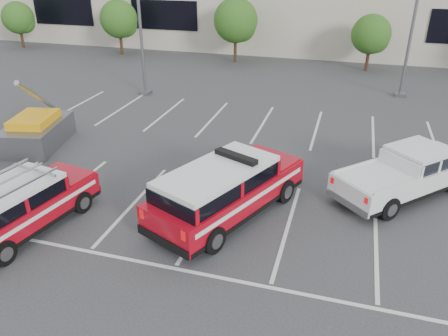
# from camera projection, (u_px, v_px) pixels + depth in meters

# --- Properties ---
(ground) EXTENTS (120.00, 120.00, 0.00)m
(ground) POSITION_uv_depth(u_px,v_px,m) (207.00, 215.00, 14.59)
(ground) COLOR #323234
(ground) RESTS_ON ground
(stall_markings) EXTENTS (23.00, 15.00, 0.01)m
(stall_markings) POSITION_uv_depth(u_px,v_px,m) (241.00, 160.00, 18.45)
(stall_markings) COLOR silver
(stall_markings) RESTS_ON ground
(tree_far_left) EXTENTS (2.77, 2.77, 3.99)m
(tree_far_left) POSITION_uv_depth(u_px,v_px,m) (19.00, 19.00, 38.72)
(tree_far_left) COLOR #3F2B19
(tree_far_left) RESTS_ON ground
(tree_left) EXTENTS (3.07, 3.07, 4.42)m
(tree_left) POSITION_uv_depth(u_px,v_px,m) (120.00, 20.00, 36.05)
(tree_left) COLOR #3F2B19
(tree_left) RESTS_ON ground
(tree_mid_left) EXTENTS (3.37, 3.37, 4.85)m
(tree_mid_left) POSITION_uv_depth(u_px,v_px,m) (237.00, 22.00, 33.39)
(tree_mid_left) COLOR #3F2B19
(tree_mid_left) RESTS_ON ground
(tree_mid_right) EXTENTS (2.77, 2.77, 3.99)m
(tree_mid_right) POSITION_uv_depth(u_px,v_px,m) (372.00, 36.00, 31.09)
(tree_mid_right) COLOR #3F2B19
(tree_mid_right) RESTS_ON ground
(light_pole_left) EXTENTS (0.90, 0.60, 10.24)m
(light_pole_left) POSITION_uv_depth(u_px,v_px,m) (139.00, 5.00, 24.60)
(light_pole_left) COLOR #59595E
(light_pole_left) RESTS_ON ground
(light_pole_mid) EXTENTS (0.90, 0.60, 10.24)m
(light_pole_mid) POSITION_uv_depth(u_px,v_px,m) (416.00, 6.00, 24.22)
(light_pole_mid) COLOR #59595E
(light_pole_mid) RESTS_ON ground
(fire_chief_suv) EXTENTS (4.31, 6.23, 2.06)m
(fire_chief_suv) POSITION_uv_depth(u_px,v_px,m) (226.00, 193.00, 14.24)
(fire_chief_suv) COLOR #9D0714
(fire_chief_suv) RESTS_ON ground
(white_pickup) EXTENTS (5.25, 5.37, 1.71)m
(white_pickup) POSITION_uv_depth(u_px,v_px,m) (407.00, 177.00, 15.61)
(white_pickup) COLOR silver
(white_pickup) RESTS_ON ground
(ladder_suv) EXTENTS (2.71, 5.06, 1.89)m
(ladder_suv) POSITION_uv_depth(u_px,v_px,m) (21.00, 209.00, 13.50)
(ladder_suv) COLOR #9D0714
(ladder_suv) RESTS_ON ground
(utility_rig) EXTENTS (3.31, 4.16, 3.21)m
(utility_rig) POSITION_uv_depth(u_px,v_px,m) (33.00, 133.00, 19.51)
(utility_rig) COLOR #59595E
(utility_rig) RESTS_ON ground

